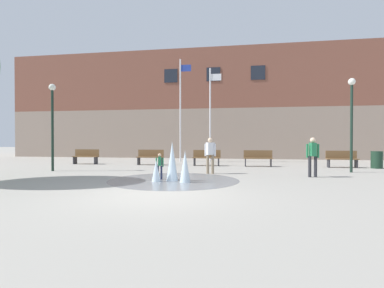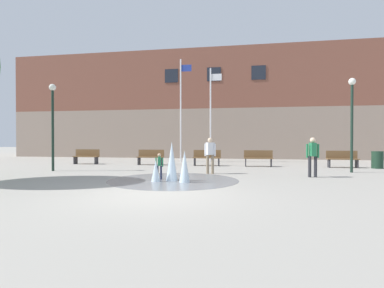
# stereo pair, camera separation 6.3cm
# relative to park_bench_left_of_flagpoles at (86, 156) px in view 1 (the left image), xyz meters

# --- Properties ---
(ground_plane) EXTENTS (100.00, 100.00, 0.00)m
(ground_plane) POSITION_rel_park_bench_left_of_flagpoles_xyz_m (7.30, -9.46, -0.48)
(ground_plane) COLOR #9E998E
(library_building) EXTENTS (36.00, 6.05, 9.00)m
(library_building) POSITION_rel_park_bench_left_of_flagpoles_xyz_m (7.30, 9.77, 4.02)
(library_building) COLOR gray
(library_building) RESTS_ON ground
(splash_fountain) EXTENTS (4.82, 4.82, 1.44)m
(splash_fountain) POSITION_rel_park_bench_left_of_flagpoles_xyz_m (7.15, -6.67, -0.03)
(splash_fountain) COLOR gray
(splash_fountain) RESTS_ON ground
(park_bench_left_of_flagpoles) EXTENTS (1.60, 0.44, 0.91)m
(park_bench_left_of_flagpoles) POSITION_rel_park_bench_left_of_flagpoles_xyz_m (0.00, 0.00, 0.00)
(park_bench_left_of_flagpoles) COLOR #28282D
(park_bench_left_of_flagpoles) RESTS_ON ground
(park_bench_under_left_flagpole) EXTENTS (1.60, 0.44, 0.91)m
(park_bench_under_left_flagpole) POSITION_rel_park_bench_left_of_flagpoles_xyz_m (4.14, 0.07, 0.00)
(park_bench_under_left_flagpole) COLOR #28282D
(park_bench_under_left_flagpole) RESTS_ON ground
(park_bench_center) EXTENTS (1.60, 0.44, 0.91)m
(park_bench_center) POSITION_rel_park_bench_left_of_flagpoles_xyz_m (7.56, 0.03, 0.00)
(park_bench_center) COLOR #28282D
(park_bench_center) RESTS_ON ground
(park_bench_under_right_flagpole) EXTENTS (1.60, 0.44, 0.91)m
(park_bench_under_right_flagpole) POSITION_rel_park_bench_left_of_flagpoles_xyz_m (10.48, 0.02, 0.00)
(park_bench_under_right_flagpole) COLOR #28282D
(park_bench_under_right_flagpole) RESTS_ON ground
(park_bench_near_trashcan) EXTENTS (1.60, 0.44, 0.91)m
(park_bench_near_trashcan) POSITION_rel_park_bench_left_of_flagpoles_xyz_m (14.93, 0.08, 0.00)
(park_bench_near_trashcan) COLOR #28282D
(park_bench_near_trashcan) RESTS_ON ground
(child_with_pink_shirt) EXTENTS (0.31, 0.24, 0.99)m
(child_with_pink_shirt) POSITION_rel_park_bench_left_of_flagpoles_xyz_m (6.54, -6.35, 0.10)
(child_with_pink_shirt) COLOR #1E233D
(child_with_pink_shirt) RESTS_ON ground
(adult_near_bench) EXTENTS (0.50, 0.37, 1.59)m
(adult_near_bench) POSITION_rel_park_bench_left_of_flagpoles_xyz_m (8.21, -4.12, 0.45)
(adult_near_bench) COLOR #89755B
(adult_near_bench) RESTS_ON ground
(teen_by_trashcan) EXTENTS (0.50, 0.37, 1.59)m
(teen_by_trashcan) POSITION_rel_park_bench_left_of_flagpoles_xyz_m (12.39, -4.63, 0.45)
(teen_by_trashcan) COLOR #28282D
(teen_by_trashcan) RESTS_ON ground
(flagpole_left) EXTENTS (0.80, 0.10, 7.06)m
(flagpole_left) POSITION_rel_park_bench_left_of_flagpoles_xyz_m (5.41, 2.98, 3.29)
(flagpole_left) COLOR silver
(flagpole_left) RESTS_ON ground
(flagpole_right) EXTENTS (0.80, 0.10, 6.36)m
(flagpole_right) POSITION_rel_park_bench_left_of_flagpoles_xyz_m (7.48, 2.98, 2.93)
(flagpole_right) COLOR silver
(flagpole_right) RESTS_ON ground
(lamp_post_left_lane) EXTENTS (0.32, 0.32, 4.18)m
(lamp_post_left_lane) POSITION_rel_park_bench_left_of_flagpoles_xyz_m (0.61, -4.20, 2.23)
(lamp_post_left_lane) COLOR #192D23
(lamp_post_left_lane) RESTS_ON ground
(lamp_post_right_lane) EXTENTS (0.32, 0.32, 4.33)m
(lamp_post_right_lane) POSITION_rel_park_bench_left_of_flagpoles_xyz_m (14.56, -2.46, 2.31)
(lamp_post_right_lane) COLOR #192D23
(lamp_post_right_lane) RESTS_ON ground
(trash_can) EXTENTS (0.56, 0.56, 0.90)m
(trash_can) POSITION_rel_park_bench_left_of_flagpoles_xyz_m (16.58, -0.13, -0.03)
(trash_can) COLOR #193323
(trash_can) RESTS_ON ground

